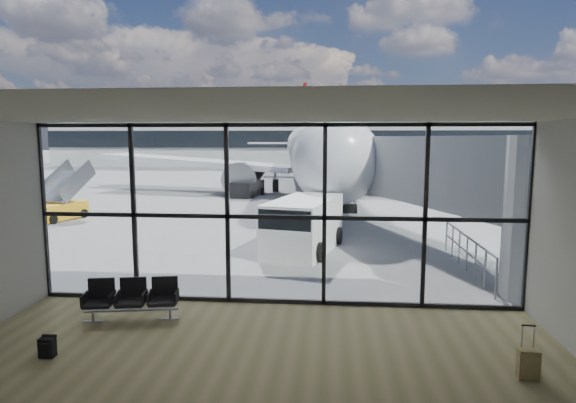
% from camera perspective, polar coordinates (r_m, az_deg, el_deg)
% --- Properties ---
extents(ground, '(220.00, 220.00, 0.00)m').
position_cam_1_polar(ground, '(51.78, 3.65, 2.92)').
color(ground, slate).
rests_on(ground, ground).
extents(lounge_shell, '(12.02, 8.01, 4.51)m').
position_cam_1_polar(lounge_shell, '(7.08, -6.01, -4.52)').
color(lounge_shell, brown).
rests_on(lounge_shell, ground).
extents(glass_curtain_wall, '(12.10, 0.12, 4.50)m').
position_cam_1_polar(glass_curtain_wall, '(11.82, -1.49, -1.62)').
color(glass_curtain_wall, white).
rests_on(glass_curtain_wall, ground).
extents(jet_bridge, '(8.00, 16.50, 4.33)m').
position_cam_1_polar(jet_bridge, '(19.05, 15.90, 3.12)').
color(jet_bridge, gray).
rests_on(jet_bridge, ground).
extents(apron_railing, '(0.06, 5.46, 1.11)m').
position_cam_1_polar(apron_railing, '(16.04, 20.46, -5.22)').
color(apron_railing, gray).
rests_on(apron_railing, ground).
extents(far_terminal, '(80.00, 12.20, 11.00)m').
position_cam_1_polar(far_terminal, '(73.59, 3.69, 7.55)').
color(far_terminal, '#B5B4B0').
rests_on(far_terminal, ground).
extents(tree_0, '(4.95, 4.95, 7.12)m').
position_cam_1_polar(tree_0, '(95.59, -24.04, 7.16)').
color(tree_0, '#382619').
rests_on(tree_0, ground).
extents(tree_1, '(5.61, 5.61, 8.07)m').
position_cam_1_polar(tree_1, '(92.83, -20.80, 7.72)').
color(tree_1, '#382619').
rests_on(tree_1, ground).
extents(tree_2, '(6.27, 6.27, 9.03)m').
position_cam_1_polar(tree_2, '(90.40, -17.36, 8.27)').
color(tree_2, '#382619').
rests_on(tree_2, ground).
extents(tree_3, '(4.95, 4.95, 7.12)m').
position_cam_1_polar(tree_3, '(88.27, -13.69, 7.62)').
color(tree_3, '#382619').
rests_on(tree_3, ground).
extents(tree_4, '(5.61, 5.61, 8.07)m').
position_cam_1_polar(tree_4, '(86.54, -9.91, 8.14)').
color(tree_4, '#382619').
rests_on(tree_4, ground).
extents(tree_5, '(6.27, 6.27, 9.03)m').
position_cam_1_polar(tree_5, '(85.20, -5.97, 8.64)').
color(tree_5, '#382619').
rests_on(tree_5, ground).
extents(seating_row, '(2.10, 0.93, 0.93)m').
position_cam_1_polar(seating_row, '(11.78, -17.98, -10.69)').
color(seating_row, gray).
rests_on(seating_row, ground).
extents(backpack, '(0.28, 0.26, 0.42)m').
position_cam_1_polar(backpack, '(10.51, -26.66, -15.20)').
color(backpack, black).
rests_on(backpack, ground).
extents(suitcase, '(0.35, 0.27, 0.94)m').
position_cam_1_polar(suitcase, '(9.62, 26.61, -16.84)').
color(suitcase, olive).
rests_on(suitcase, ground).
extents(airliner, '(33.89, 39.36, 10.14)m').
position_cam_1_polar(airliner, '(38.26, 2.98, 5.95)').
color(airliner, silver).
rests_on(airliner, ground).
extents(service_van, '(2.93, 4.74, 1.92)m').
position_cam_1_polar(service_van, '(17.61, 1.78, -2.76)').
color(service_van, white).
rests_on(service_van, ground).
extents(belt_loader, '(2.19, 4.34, 1.91)m').
position_cam_1_polar(belt_loader, '(34.47, -4.75, 1.68)').
color(belt_loader, black).
rests_on(belt_loader, ground).
extents(mobile_stairs, '(2.39, 3.65, 2.37)m').
position_cam_1_polar(mobile_stairs, '(27.23, -25.66, -0.74)').
color(mobile_stairs, gold).
rests_on(mobile_stairs, ground).
extents(traffic_cone_b, '(0.37, 0.37, 0.53)m').
position_cam_1_polar(traffic_cone_b, '(22.94, -1.75, -2.21)').
color(traffic_cone_b, orange).
rests_on(traffic_cone_b, ground).
extents(traffic_cone_c, '(0.36, 0.36, 0.51)m').
position_cam_1_polar(traffic_cone_c, '(26.58, 1.07, -0.89)').
color(traffic_cone_c, '#EF4E0C').
rests_on(traffic_cone_c, ground).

